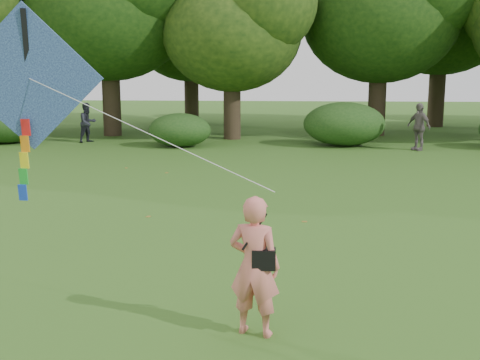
# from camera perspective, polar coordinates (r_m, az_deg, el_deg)

# --- Properties ---
(ground) EXTENTS (100.00, 100.00, 0.00)m
(ground) POSITION_cam_1_polar(r_m,az_deg,el_deg) (8.83, 2.09, -12.13)
(ground) COLOR #265114
(ground) RESTS_ON ground
(man_kite_flyer) EXTENTS (0.77, 0.61, 1.84)m
(man_kite_flyer) POSITION_cam_1_polar(r_m,az_deg,el_deg) (7.76, 1.38, -8.17)
(man_kite_flyer) COLOR #E4776B
(man_kite_flyer) RESTS_ON ground
(bystander_left) EXTENTS (1.05, 1.09, 1.77)m
(bystander_left) POSITION_cam_1_polar(r_m,az_deg,el_deg) (27.90, -14.24, 5.29)
(bystander_left) COLOR #21232D
(bystander_left) RESTS_ON ground
(bystander_right) EXTENTS (1.06, 1.18, 1.92)m
(bystander_right) POSITION_cam_1_polar(r_m,az_deg,el_deg) (25.57, 16.57, 4.86)
(bystander_right) COLOR slate
(bystander_right) RESTS_ON ground
(crossbody_bag) EXTENTS (0.43, 0.20, 0.72)m
(crossbody_bag) POSITION_cam_1_polar(r_m,az_deg,el_deg) (7.69, 2.25, -7.40)
(crossbody_bag) COLOR black
(crossbody_bag) RESTS_ON ground
(flying_kite) EXTENTS (4.92, 2.08, 3.05)m
(flying_kite) POSITION_cam_1_polar(r_m,az_deg,el_deg) (9.85, -19.41, 8.82)
(flying_kite) COLOR #2637A5
(flying_kite) RESTS_ON ground
(tree_line) EXTENTS (54.70, 15.30, 9.48)m
(tree_line) POSITION_cam_1_polar(r_m,az_deg,el_deg) (31.11, 6.64, 14.80)
(tree_line) COLOR #3A2D1E
(tree_line) RESTS_ON ground
(shrub_band) EXTENTS (39.15, 3.22, 1.88)m
(shrub_band) POSITION_cam_1_polar(r_m,az_deg,el_deg) (25.88, 1.66, 5.14)
(shrub_band) COLOR #264919
(shrub_band) RESTS_ON ground
(fallen_leaves) EXTENTS (10.31, 15.53, 0.01)m
(fallen_leaves) POSITION_cam_1_polar(r_m,az_deg,el_deg) (11.98, -0.68, -5.83)
(fallen_leaves) COLOR olive
(fallen_leaves) RESTS_ON ground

